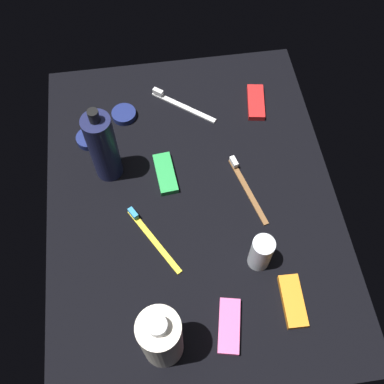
{
  "coord_description": "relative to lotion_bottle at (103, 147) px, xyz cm",
  "views": [
    {
      "loc": [
        -46.65,
        6.63,
        88.76
      ],
      "look_at": [
        0.0,
        0.0,
        3.0
      ],
      "focal_mm": 42.25,
      "sensor_mm": 36.0,
      "label": 1
    }
  ],
  "objects": [
    {
      "name": "snack_bar_pink",
      "position": [
        -38.73,
        -20.77,
        -8.7
      ],
      "size": [
        11.02,
        6.15,
        1.5
      ],
      "primitive_type": "cube",
      "rotation": [
        0.0,
        0.0,
        -0.22
      ],
      "color": "#E55999",
      "rests_on": "ground_plane"
    },
    {
      "name": "cream_tin_left",
      "position": [
        9.0,
        4.43,
        -8.63
      ],
      "size": [
        5.86,
        5.86,
        1.66
      ],
      "primitive_type": "cylinder",
      "color": "navy",
      "rests_on": "ground_plane"
    },
    {
      "name": "toothbrush_brown",
      "position": [
        -8.79,
        -30.07,
        -8.85
      ],
      "size": [
        17.71,
        5.77,
        2.1
      ],
      "color": "brown",
      "rests_on": "ground_plane"
    },
    {
      "name": "toothbrush_white",
      "position": [
        16.63,
        -18.37,
        -8.85
      ],
      "size": [
        12.12,
        14.85,
        2.1
      ],
      "color": "white",
      "rests_on": "ground_plane"
    },
    {
      "name": "cream_tin_right",
      "position": [
        15.18,
        -4.36,
        -8.67
      ],
      "size": [
        5.95,
        5.95,
        1.57
      ],
      "primitive_type": "cylinder",
      "color": "navy",
      "rests_on": "ground_plane"
    },
    {
      "name": "lotion_bottle",
      "position": [
        0.0,
        0.0,
        0.0
      ],
      "size": [
        6.12,
        6.12,
        21.3
      ],
      "color": "#1A1E43",
      "rests_on": "ground_plane"
    },
    {
      "name": "snack_bar_green",
      "position": [
        -3.12,
        -12.54,
        -8.7
      ],
      "size": [
        10.71,
        4.88,
        1.5
      ],
      "primitive_type": "cube",
      "rotation": [
        0.0,
        0.0,
        0.09
      ],
      "color": "green",
      "rests_on": "ground_plane"
    },
    {
      "name": "toothbrush_yellow",
      "position": [
        -17.98,
        -7.73,
        -8.85
      ],
      "size": [
        16.16,
        10.1,
        2.1
      ],
      "color": "yellow",
      "rests_on": "ground_plane"
    },
    {
      "name": "snack_bar_red",
      "position": [
        14.39,
        -37.27,
        -8.7
      ],
      "size": [
        10.91,
        5.63,
        1.5
      ],
      "primitive_type": "cube",
      "rotation": [
        0.0,
        0.0,
        -0.16
      ],
      "color": "red",
      "rests_on": "ground_plane"
    },
    {
      "name": "snack_bar_orange",
      "position": [
        -35.74,
        -34.03,
        -8.7
      ],
      "size": [
        10.54,
        4.39,
        1.5
      ],
      "primitive_type": "cube",
      "rotation": [
        0.0,
        0.0,
        -0.04
      ],
      "color": "orange",
      "rests_on": "ground_plane"
    },
    {
      "name": "ground_plane",
      "position": [
        -9.95,
        -17.69,
        -10.05
      ],
      "size": [
        84.0,
        64.0,
        1.2
      ],
      "primitive_type": "cube",
      "color": "black"
    },
    {
      "name": "bodywash_bottle",
      "position": [
        -40.65,
        -7.94,
        -0.84
      ],
      "size": [
        7.48,
        7.48,
        18.98
      ],
      "color": "silver",
      "rests_on": "ground_plane"
    },
    {
      "name": "deodorant_stick",
      "position": [
        -26.4,
        -29.15,
        -4.75
      ],
      "size": [
        4.46,
        4.46,
        9.4
      ],
      "primitive_type": "cylinder",
      "color": "silver",
      "rests_on": "ground_plane"
    }
  ]
}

